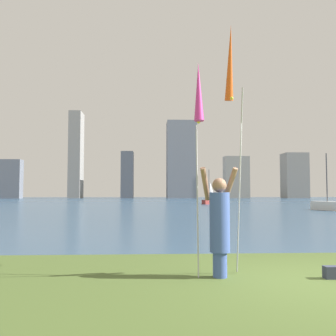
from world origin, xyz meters
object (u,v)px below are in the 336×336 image
person (220,223)px  sailboat_5 (210,193)px  kite_flag_right (230,68)px  sailboat_1 (327,205)px  kite_flag_left (199,98)px  bag (333,272)px

person → sailboat_5: 42.07m
kite_flag_right → sailboat_1: size_ratio=0.99×
kite_flag_left → sailboat_1: bearing=61.0°
kite_flag_right → person: bearing=-117.1°
kite_flag_left → person: bearing=24.1°
kite_flag_right → sailboat_5: (6.12, 40.87, -2.27)m
person → kite_flag_right: (0.35, 0.69, 2.80)m
sailboat_1 → sailboat_5: size_ratio=1.06×
kite_flag_right → sailboat_5: bearing=81.5°
kite_flag_left → sailboat_5: size_ratio=0.83×
sailboat_1 → sailboat_5: bearing=110.2°
bag → kite_flag_left: bearing=179.2°
kite_flag_right → sailboat_5: size_ratio=1.06×
kite_flag_right → sailboat_5: 41.39m
person → bag: 1.95m
kite_flag_right → sailboat_1: 26.60m
kite_flag_left → bag: size_ratio=12.89×
sailboat_1 → person: bearing=-118.5°
person → bag: person is taller
sailboat_1 → sailboat_5: sailboat_1 is taller
person → sailboat_5: size_ratio=0.42×
kite_flag_left → sailboat_1: 27.60m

